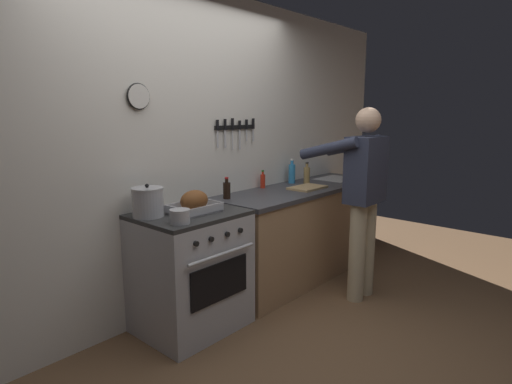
# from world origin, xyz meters

# --- Properties ---
(ground_plane) EXTENTS (8.00, 8.00, 0.00)m
(ground_plane) POSITION_xyz_m (0.00, 0.00, 0.00)
(ground_plane) COLOR brown
(wall_back) EXTENTS (6.00, 0.13, 2.60)m
(wall_back) POSITION_xyz_m (-0.00, 1.35, 1.30)
(wall_back) COLOR white
(wall_back) RESTS_ON ground
(counter_block) EXTENTS (2.03, 0.65, 0.90)m
(counter_block) POSITION_xyz_m (1.21, 0.99, 0.46)
(counter_block) COLOR tan
(counter_block) RESTS_ON ground
(stove) EXTENTS (0.76, 0.67, 0.90)m
(stove) POSITION_xyz_m (-0.22, 0.99, 0.45)
(stove) COLOR #BCBCC1
(stove) RESTS_ON ground
(person_cook) EXTENTS (0.51, 0.63, 1.66)m
(person_cook) POSITION_xyz_m (1.12, 0.30, 0.95)
(person_cook) COLOR #C6B793
(person_cook) RESTS_ON ground
(roasting_pan) EXTENTS (0.35, 0.26, 0.16)m
(roasting_pan) POSITION_xyz_m (-0.19, 0.96, 0.97)
(roasting_pan) COLOR #B7B7BC
(roasting_pan) RESTS_ON stove
(stock_pot) EXTENTS (0.22, 0.22, 0.23)m
(stock_pot) POSITION_xyz_m (-0.49, 1.11, 1.00)
(stock_pot) COLOR #B7B7BC
(stock_pot) RESTS_ON stove
(saucepan) EXTENTS (0.13, 0.13, 0.09)m
(saucepan) POSITION_xyz_m (-0.46, 0.79, 0.95)
(saucepan) COLOR #B7B7BC
(saucepan) RESTS_ON stove
(cutting_board) EXTENTS (0.36, 0.24, 0.02)m
(cutting_board) POSITION_xyz_m (1.16, 0.89, 0.91)
(cutting_board) COLOR tan
(cutting_board) RESTS_ON counter_block
(bottle_hot_sauce) EXTENTS (0.05, 0.05, 0.17)m
(bottle_hot_sauce) POSITION_xyz_m (0.90, 1.24, 0.97)
(bottle_hot_sauce) COLOR red
(bottle_hot_sauce) RESTS_ON counter_block
(bottle_vinegar) EXTENTS (0.06, 0.06, 0.23)m
(bottle_vinegar) POSITION_xyz_m (1.35, 1.04, 0.99)
(bottle_vinegar) COLOR #997F4C
(bottle_vinegar) RESTS_ON counter_block
(bottle_dish_soap) EXTENTS (0.07, 0.07, 0.25)m
(bottle_dish_soap) POSITION_xyz_m (1.32, 1.20, 1.00)
(bottle_dish_soap) COLOR #338CCC
(bottle_dish_soap) RESTS_ON counter_block
(bottle_soy_sauce) EXTENTS (0.06, 0.06, 0.18)m
(bottle_soy_sauce) POSITION_xyz_m (0.32, 1.14, 0.98)
(bottle_soy_sauce) COLOR black
(bottle_soy_sauce) RESTS_ON counter_block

